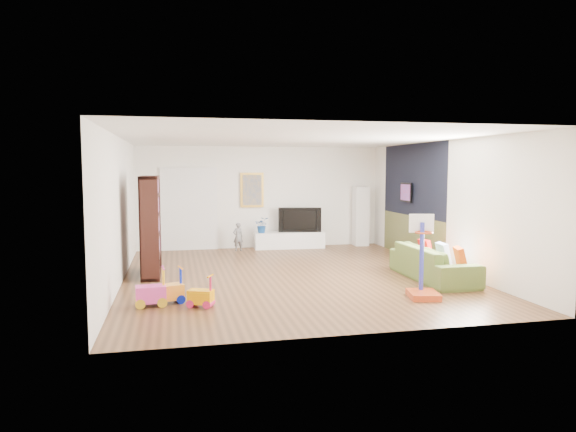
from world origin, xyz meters
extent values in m
cube|color=brown|center=(0.00, 0.00, 0.00)|extent=(6.50, 7.50, 0.00)
cube|color=white|center=(0.00, 0.00, 2.70)|extent=(6.50, 7.50, 0.00)
cube|color=white|center=(0.00, 3.75, 1.35)|extent=(6.50, 0.00, 2.70)
cube|color=white|center=(0.00, -3.75, 1.35)|extent=(6.50, 0.00, 2.70)
cube|color=white|center=(-3.25, 0.00, 1.35)|extent=(0.00, 7.50, 2.70)
cube|color=white|center=(3.25, 0.00, 1.35)|extent=(0.00, 7.50, 2.70)
cube|color=black|center=(3.23, 1.40, 1.85)|extent=(0.01, 3.20, 1.70)
cube|color=brown|center=(3.23, 1.40, 0.50)|extent=(0.01, 3.20, 1.00)
cube|color=white|center=(-1.90, 3.71, 1.05)|extent=(1.45, 0.06, 2.10)
cube|color=gold|center=(-0.25, 3.71, 1.55)|extent=(0.62, 0.06, 0.92)
cube|color=#7F3F8C|center=(3.17, 1.60, 1.55)|extent=(0.04, 0.56, 0.46)
cube|color=white|center=(0.70, 3.43, 0.22)|extent=(1.88, 0.54, 0.43)
cube|color=white|center=(2.74, 3.51, 0.81)|extent=(0.39, 0.39, 1.62)
cube|color=black|center=(-2.74, 0.64, 0.99)|extent=(0.36, 1.35, 1.97)
imported|color=#556C2E|center=(2.56, -0.93, 0.32)|extent=(0.87, 2.19, 0.64)
cube|color=#B73E19|center=(1.70, -2.21, 0.69)|extent=(0.59, 0.66, 1.37)
cube|color=#EA9400|center=(-1.90, -1.99, 0.25)|extent=(0.44, 0.37, 0.50)
cube|color=orange|center=(-2.37, -1.67, 0.28)|extent=(0.47, 0.35, 0.57)
cube|color=#F443AF|center=(-2.65, -1.79, 0.30)|extent=(0.47, 0.32, 0.60)
imported|color=slate|center=(-0.69, 3.26, 0.37)|extent=(0.30, 0.23, 0.74)
imported|color=black|center=(1.00, 3.46, 0.76)|extent=(1.14, 0.38, 0.66)
imported|color=#15468D|center=(-0.04, 3.40, 0.64)|extent=(0.41, 0.36, 0.42)
cube|color=#D3450C|center=(2.76, -1.55, 0.50)|extent=(0.21, 0.41, 0.40)
cube|color=white|center=(2.75, -0.97, 0.50)|extent=(0.14, 0.40, 0.39)
cube|color=#BD0F0C|center=(2.73, -0.27, 0.50)|extent=(0.12, 0.35, 0.34)
camera|label=1|loc=(-2.25, -9.80, 2.12)|focal=32.00mm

